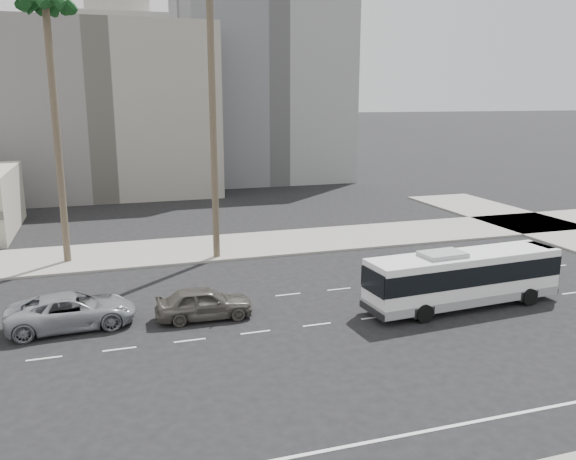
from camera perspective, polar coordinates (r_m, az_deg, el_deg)
name	(u,v)px	position (r m, az deg, el deg)	size (l,w,h in m)	color
ground	(374,318)	(29.03, 8.46, -8.50)	(700.00, 700.00, 0.00)	black
sidewalk_north	(281,242)	(42.79, -0.66, -1.22)	(120.00, 7.00, 0.15)	gray
midrise_beige_west	(100,111)	(69.18, -17.93, 11.05)	(24.00, 18.00, 18.00)	slate
midrise_gray_center	(258,77)	(78.83, -2.99, 14.71)	(20.00, 20.00, 26.00)	slate
civic_tower	(117,29)	(275.81, -16.37, 18.33)	(42.00, 42.00, 129.00)	#B7B5A8
highrise_right	(234,38)	(261.66, -5.29, 18.25)	(26.00, 26.00, 70.00)	#575B61
highrise_far	(271,56)	(296.44, -1.66, 16.70)	(22.00, 22.00, 60.00)	#575B61
city_bus	(463,277)	(31.01, 16.79, -4.41)	(10.66, 3.09, 3.02)	white
car_a	(204,303)	(28.67, -8.23, -7.07)	(4.67, 1.88, 1.59)	#524E46
car_b	(72,311)	(29.13, -20.42, -7.43)	(5.81, 2.68, 1.61)	gray
palm_mid	(45,5)	(39.37, -22.67, 19.66)	(5.69, 5.69, 17.55)	brown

